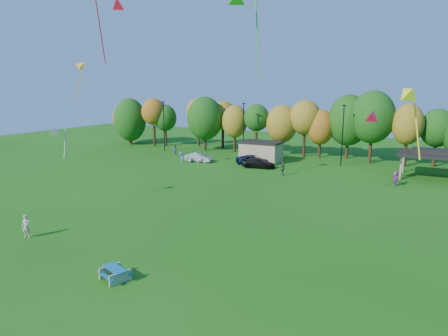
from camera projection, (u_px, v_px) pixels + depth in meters
The scene contains 20 objects.
ground at pixel (183, 270), 25.59m from camera, with size 160.00×160.00×0.00m, color #19600F.
tree_line at pixel (331, 123), 64.54m from camera, with size 93.57×10.55×11.15m.
lamp_posts at pixel (343, 134), 58.58m from camera, with size 64.50×0.25×9.09m.
utility_building at pixel (261, 151), 62.87m from camera, with size 6.30×4.30×3.25m.
pavilion at pixel (433, 154), 50.91m from camera, with size 8.20×6.20×3.77m.
picnic_table at pixel (115, 273), 24.28m from camera, with size 2.19×2.01×0.78m.
kite_flyer at pixel (26, 226), 30.96m from camera, with size 0.69×0.45×1.89m, color beige.
car_a at pixel (195, 157), 63.34m from camera, with size 1.57×3.90×1.33m, color silver.
car_b at pixel (199, 157), 62.96m from camera, with size 1.50×4.30×1.42m, color #ADADB2.
car_c at pixel (253, 160), 60.05m from camera, with size 2.53×5.48×1.52m, color #0C1A48.
car_d at pixel (259, 163), 58.23m from camera, with size 1.98×4.86×1.41m, color black.
far_person_1 at pixel (175, 150), 70.21m from camera, with size 0.80×0.62×1.64m, color #444F96.
far_person_2 at pixel (283, 169), 53.13m from camera, with size 1.07×0.45×1.83m, color #4C7447.
far_person_3 at pixel (181, 158), 61.23m from camera, with size 1.18×0.68×1.83m, color #545EBA.
far_person_4 at pixel (396, 178), 47.60m from camera, with size 1.69×0.54×1.82m, color #9F43A1.
kite_0 at pixel (372, 115), 24.49m from camera, with size 0.96×1.23×1.18m.
kite_1 at pixel (407, 93), 26.78m from camera, with size 2.18×3.09×5.42m.
kite_3 at pixel (54, 130), 38.03m from camera, with size 1.49×2.12×3.44m.
kite_10 at pixel (117, 3), 37.44m from camera, with size 2.37×3.62×6.40m.
kite_11 at pixel (82, 66), 49.05m from camera, with size 3.08×1.95×5.36m.
Camera 1 is at (13.26, -19.92, 11.52)m, focal length 32.00 mm.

